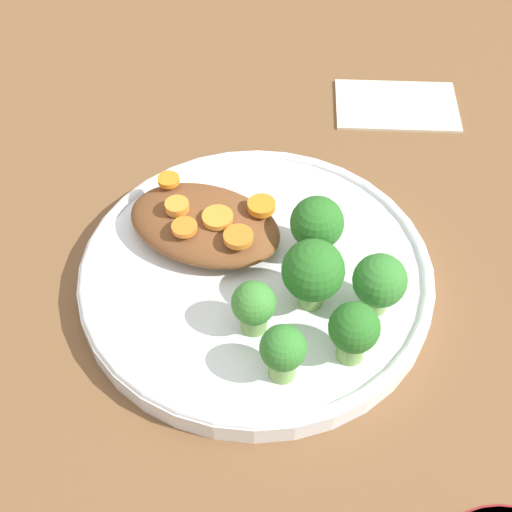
% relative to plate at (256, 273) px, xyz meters
% --- Properties ---
extents(ground_plane, '(4.00, 4.00, 0.00)m').
position_rel_plate_xyz_m(ground_plane, '(0.00, 0.00, -0.01)').
color(ground_plane, brown).
extents(plate, '(0.28, 0.28, 0.02)m').
position_rel_plate_xyz_m(plate, '(0.00, 0.00, 0.00)').
color(plate, white).
rests_on(plate, ground_plane).
extents(stew_mound, '(0.13, 0.08, 0.03)m').
position_rel_plate_xyz_m(stew_mound, '(0.05, -0.02, 0.02)').
color(stew_mound, brown).
rests_on(stew_mound, plate).
extents(broccoli_floret_0, '(0.05, 0.05, 0.06)m').
position_rel_plate_xyz_m(broccoli_floret_0, '(-0.05, 0.01, 0.04)').
color(broccoli_floret_0, '#759E51').
rests_on(broccoli_floret_0, plate).
extents(broccoli_floret_1, '(0.03, 0.03, 0.05)m').
position_rel_plate_xyz_m(broccoli_floret_1, '(-0.05, 0.08, 0.03)').
color(broccoli_floret_1, '#759E51').
rests_on(broccoli_floret_1, plate).
extents(broccoli_floret_2, '(0.04, 0.04, 0.05)m').
position_rel_plate_xyz_m(broccoli_floret_2, '(-0.10, -0.00, 0.04)').
color(broccoli_floret_2, '#759E51').
rests_on(broccoli_floret_2, plate).
extents(broccoli_floret_3, '(0.04, 0.04, 0.05)m').
position_rel_plate_xyz_m(broccoli_floret_3, '(-0.04, -0.03, 0.04)').
color(broccoli_floret_3, '#7FA85B').
rests_on(broccoli_floret_3, plate).
extents(broccoli_floret_4, '(0.03, 0.03, 0.04)m').
position_rel_plate_xyz_m(broccoli_floret_4, '(-0.02, 0.05, 0.03)').
color(broccoli_floret_4, '#759E51').
rests_on(broccoli_floret_4, plate).
extents(broccoli_floret_5, '(0.04, 0.04, 0.05)m').
position_rel_plate_xyz_m(broccoli_floret_5, '(-0.09, 0.05, 0.04)').
color(broccoli_floret_5, '#759E51').
rests_on(broccoli_floret_5, plate).
extents(carrot_slice_0, '(0.02, 0.02, 0.01)m').
position_rel_plate_xyz_m(carrot_slice_0, '(0.01, -0.00, 0.04)').
color(carrot_slice_0, orange).
rests_on(carrot_slice_0, stew_mound).
extents(carrot_slice_1, '(0.02, 0.02, 0.00)m').
position_rel_plate_xyz_m(carrot_slice_1, '(0.09, -0.04, 0.04)').
color(carrot_slice_1, orange).
rests_on(carrot_slice_1, stew_mound).
extents(carrot_slice_2, '(0.02, 0.02, 0.01)m').
position_rel_plate_xyz_m(carrot_slice_2, '(0.07, -0.01, 0.04)').
color(carrot_slice_2, orange).
rests_on(carrot_slice_2, stew_mound).
extents(carrot_slice_3, '(0.02, 0.02, 0.00)m').
position_rel_plate_xyz_m(carrot_slice_3, '(0.04, -0.01, 0.04)').
color(carrot_slice_3, orange).
rests_on(carrot_slice_3, stew_mound).
extents(carrot_slice_4, '(0.02, 0.02, 0.00)m').
position_rel_plate_xyz_m(carrot_slice_4, '(0.06, 0.01, 0.04)').
color(carrot_slice_4, orange).
rests_on(carrot_slice_4, stew_mound).
extents(carrot_slice_5, '(0.02, 0.02, 0.01)m').
position_rel_plate_xyz_m(carrot_slice_5, '(0.01, -0.04, 0.04)').
color(carrot_slice_5, orange).
rests_on(carrot_slice_5, stew_mound).
extents(napkin, '(0.14, 0.12, 0.01)m').
position_rel_plate_xyz_m(napkin, '(-0.04, -0.27, -0.01)').
color(napkin, beige).
rests_on(napkin, ground_plane).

